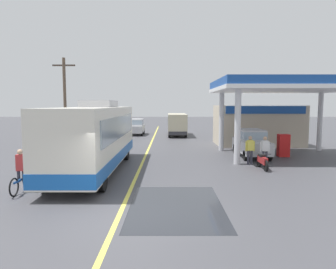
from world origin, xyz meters
name	(u,v)px	position (x,y,z in m)	size (l,w,h in m)	color
ground	(152,141)	(0.00, 20.00, 0.00)	(120.00, 120.00, 0.00)	#424247
lane_divider_stripe	(149,149)	(0.00, 15.00, 0.00)	(0.16, 50.00, 0.01)	#D8CC4C
wet_puddle_patch	(177,206)	(1.81, 1.03, 0.00)	(3.16, 4.89, 0.01)	#26282D
coach_bus_main	(97,138)	(-2.22, 6.70, 1.72)	(2.60, 11.04, 3.69)	silver
gas_station_roadside	(265,115)	(9.25, 15.42, 2.63)	(9.10, 11.95, 5.10)	#194799
car_at_pump	(252,141)	(7.10, 11.29, 1.01)	(1.70, 4.20, 1.82)	#B2B2B7
minibus_opposing_lane	(178,123)	(2.54, 25.34, 1.47)	(2.04, 6.13, 2.44)	#BFB799
cyclist_on_shoulder	(22,173)	(-4.27, 2.70, 0.78)	(0.34, 1.82, 1.72)	black
motorcycle_parked_forecourt	(263,161)	(6.62, 7.16, 0.44)	(0.55, 1.80, 0.92)	black
pedestrian_near_pump	(266,149)	(7.07, 8.21, 0.93)	(0.55, 0.22, 1.66)	#33333F
pedestrian_by_shop	(251,149)	(6.29, 8.44, 0.93)	(0.55, 0.22, 1.66)	#33333F
car_trailing_behind_bus	(137,126)	(-2.14, 26.48, 1.01)	(1.70, 4.20, 1.82)	#B2B2B7
utility_pole_roadside	(66,101)	(-6.80, 15.83, 3.77)	(1.80, 0.24, 7.19)	brown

